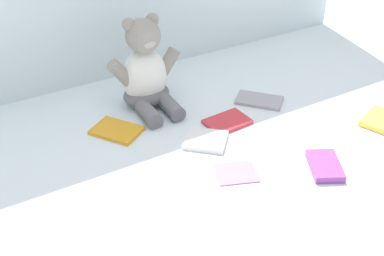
{
  "coord_description": "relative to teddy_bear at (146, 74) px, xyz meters",
  "views": [
    {
      "loc": [
        -0.5,
        -0.98,
        0.78
      ],
      "look_at": [
        0.01,
        -0.1,
        0.1
      ],
      "focal_mm": 47.63,
      "sensor_mm": 36.0,
      "label": 1
    }
  ],
  "objects": [
    {
      "name": "ground_plane",
      "position": [
        -0.04,
        -0.21,
        -0.1
      ],
      "size": [
        3.2,
        3.2,
        0.0
      ],
      "primitive_type": "plane",
      "color": "silver"
    },
    {
      "name": "book_case_6",
      "position": [
        0.05,
        -0.25,
        -0.09
      ],
      "size": [
        0.14,
        0.14,
        0.01
      ],
      "primitive_type": "cube",
      "rotation": [
        0.0,
        0.0,
        3.97
      ],
      "color": "silver",
      "rests_on": "ground_plane"
    },
    {
      "name": "book_case_3",
      "position": [
        -0.14,
        -0.09,
        -0.1
      ],
      "size": [
        0.15,
        0.16,
        0.01
      ],
      "primitive_type": "cube",
      "rotation": [
        0.0,
        0.0,
        0.6
      ],
      "color": "orange",
      "rests_on": "ground_plane"
    },
    {
      "name": "book_case_1",
      "position": [
        0.24,
        -0.5,
        -0.09
      ],
      "size": [
        0.12,
        0.13,
        0.02
      ],
      "primitive_type": "cube",
      "rotation": [
        0.0,
        0.0,
        5.8
      ],
      "color": "#883C94",
      "rests_on": "ground_plane"
    },
    {
      "name": "book_case_2",
      "position": [
        0.15,
        -0.21,
        -0.1
      ],
      "size": [
        0.13,
        0.09,
        0.01
      ],
      "primitive_type": "cube",
      "rotation": [
        0.0,
        0.0,
        1.63
      ],
      "color": "red",
      "rests_on": "ground_plane"
    },
    {
      "name": "book_case_0",
      "position": [
        0.52,
        -0.42,
        -0.09
      ],
      "size": [
        0.14,
        0.13,
        0.02
      ],
      "primitive_type": "cube",
      "rotation": [
        0.0,
        0.0,
        1.94
      ],
      "color": "yellow",
      "rests_on": "ground_plane"
    },
    {
      "name": "book_case_5",
      "position": [
        0.04,
        -0.4,
        -0.1
      ],
      "size": [
        0.12,
        0.11,
        0.01
      ],
      "primitive_type": "cube",
      "rotation": [
        0.0,
        0.0,
        4.36
      ],
      "color": "#BF6A99",
      "rests_on": "ground_plane"
    },
    {
      "name": "teddy_bear",
      "position": [
        0.0,
        0.0,
        0.0
      ],
      "size": [
        0.23,
        0.2,
        0.27
      ],
      "rotation": [
        0.0,
        0.0,
        -0.02
      ],
      "color": "white",
      "rests_on": "ground_plane"
    },
    {
      "name": "book_case_4",
      "position": [
        0.29,
        -0.16,
        -0.1
      ],
      "size": [
        0.15,
        0.15,
        0.01
      ],
      "primitive_type": "cube",
      "rotation": [
        0.0,
        0.0,
        0.73
      ],
      "color": "#979399",
      "rests_on": "ground_plane"
    }
  ]
}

